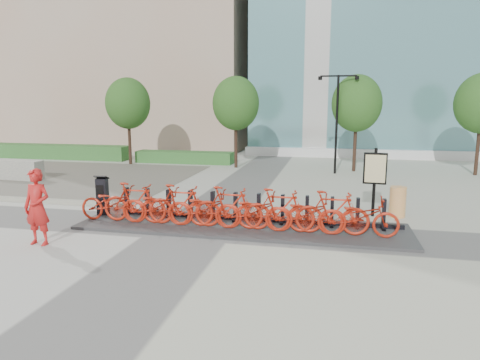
% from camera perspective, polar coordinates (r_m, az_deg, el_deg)
% --- Properties ---
extents(ground, '(120.00, 120.00, 0.00)m').
position_cam_1_polar(ground, '(12.64, -5.91, -6.37)').
color(ground, '#B1B49B').
extents(gravel_patch, '(14.00, 14.00, 0.00)m').
position_cam_1_polar(gravel_patch, '(23.37, -24.23, 0.44)').
color(gravel_patch, '#5A5648').
rests_on(gravel_patch, ground).
extents(hedge_a, '(10.00, 1.40, 0.90)m').
position_cam_1_polar(hedge_a, '(30.86, -23.19, 3.50)').
color(hedge_a, '#235C26').
rests_on(hedge_a, ground).
extents(hedge_b, '(6.00, 1.20, 0.70)m').
position_cam_1_polar(hedge_b, '(26.43, -7.40, 3.04)').
color(hedge_b, '#235C26').
rests_on(hedge_b, ground).
extents(tree_0, '(2.60, 2.60, 5.10)m').
position_cam_1_polar(tree_0, '(26.31, -14.71, 9.84)').
color(tree_0, '#352318').
rests_on(tree_0, ground).
extents(tree_1, '(2.60, 2.60, 5.10)m').
position_cam_1_polar(tree_1, '(24.10, -0.55, 10.16)').
color(tree_1, '#352318').
rests_on(tree_1, ground).
extents(tree_2, '(2.60, 2.60, 5.10)m').
position_cam_1_polar(tree_2, '(23.54, 15.31, 9.81)').
color(tree_2, '#352318').
rests_on(tree_2, ground).
extents(streetlamp, '(2.00, 0.20, 5.00)m').
position_cam_1_polar(streetlamp, '(22.52, 12.81, 8.76)').
color(streetlamp, black).
rests_on(streetlamp, ground).
extents(dock_pad, '(9.60, 2.40, 0.08)m').
position_cam_1_polar(dock_pad, '(12.59, 0.18, -6.20)').
color(dock_pad, '#3A3A3B').
rests_on(dock_pad, ground).
extents(dock_rail_posts, '(8.02, 0.50, 0.85)m').
position_cam_1_polar(dock_rail_posts, '(12.90, 0.89, -3.65)').
color(dock_rail_posts, black).
rests_on(dock_rail_posts, dock_pad).
extents(bike_0, '(2.05, 0.72, 1.08)m').
position_cam_1_polar(bike_0, '(13.46, -16.62, -3.00)').
color(bike_0, '#B12310').
rests_on(bike_0, dock_pad).
extents(bike_1, '(1.99, 0.56, 1.20)m').
position_cam_1_polar(bike_1, '(13.12, -13.87, -2.94)').
color(bike_1, '#B12310').
rests_on(bike_1, dock_pad).
extents(bike_2, '(2.05, 0.72, 1.08)m').
position_cam_1_polar(bike_2, '(12.84, -10.97, -3.38)').
color(bike_2, '#B12310').
rests_on(bike_2, dock_pad).
extents(bike_3, '(1.99, 0.56, 1.20)m').
position_cam_1_polar(bike_3, '(12.56, -7.95, -3.31)').
color(bike_3, '#B12310').
rests_on(bike_3, dock_pad).
extents(bike_4, '(2.05, 0.72, 1.08)m').
position_cam_1_polar(bike_4, '(12.35, -4.80, -3.77)').
color(bike_4, '#B12310').
rests_on(bike_4, dock_pad).
extents(bike_5, '(1.99, 0.56, 1.20)m').
position_cam_1_polar(bike_5, '(12.15, -1.54, -3.68)').
color(bike_5, '#B12310').
rests_on(bike_5, dock_pad).
extents(bike_6, '(2.05, 0.72, 1.08)m').
position_cam_1_polar(bike_6, '(12.02, 1.80, -4.13)').
color(bike_6, '#B12310').
rests_on(bike_6, dock_pad).
extents(bike_7, '(1.99, 0.56, 1.20)m').
position_cam_1_polar(bike_7, '(11.90, 5.22, -4.01)').
color(bike_7, '#B12310').
rests_on(bike_7, dock_pad).
extents(bike_8, '(2.05, 0.72, 1.08)m').
position_cam_1_polar(bike_8, '(11.86, 8.68, -4.44)').
color(bike_8, '#B12310').
rests_on(bike_8, dock_pad).
extents(bike_9, '(1.99, 0.56, 1.20)m').
position_cam_1_polar(bike_9, '(11.83, 12.18, -4.30)').
color(bike_9, '#B12310').
rests_on(bike_9, dock_pad).
extents(bike_10, '(2.05, 0.72, 1.08)m').
position_cam_1_polar(bike_10, '(11.87, 15.66, -4.70)').
color(bike_10, '#B12310').
rests_on(bike_10, dock_pad).
extents(kiosk, '(0.43, 0.38, 1.28)m').
position_cam_1_polar(kiosk, '(14.32, -17.86, -1.98)').
color(kiosk, black).
rests_on(kiosk, dock_pad).
extents(worker_red, '(0.74, 0.50, 1.97)m').
position_cam_1_polar(worker_red, '(12.06, -25.42, -3.28)').
color(worker_red, red).
rests_on(worker_red, ground).
extents(construction_barrel, '(0.58, 0.58, 0.98)m').
position_cam_1_polar(construction_barrel, '(14.58, 20.26, -2.74)').
color(construction_barrel, '#FF8900').
rests_on(construction_barrel, ground).
extents(jersey_barrier, '(2.44, 0.80, 0.93)m').
position_cam_1_polar(jersey_barrier, '(22.97, -27.41, 1.20)').
color(jersey_barrier, '#B5B59C').
rests_on(jersey_barrier, ground).
extents(map_sign, '(0.73, 0.17, 2.21)m').
position_cam_1_polar(map_sign, '(14.23, 17.55, 1.10)').
color(map_sign, black).
rests_on(map_sign, ground).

